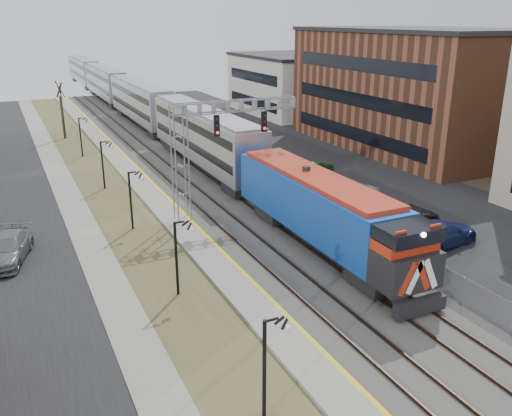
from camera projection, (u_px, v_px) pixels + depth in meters
street_west at (7, 213)px, 39.17m from camera, size 7.00×120.00×0.04m
sidewalk at (72, 204)px, 40.97m from camera, size 2.00×120.00×0.08m
grass_median at (112, 199)px, 42.18m from camera, size 4.00×120.00×0.06m
platform at (150, 193)px, 43.35m from camera, size 2.00×120.00×0.24m
ballast_bed at (209, 185)px, 45.37m from camera, size 8.00×120.00×0.20m
parking_lot at (330, 170)px, 50.22m from camera, size 16.00×120.00×0.04m
platform_edge at (161, 190)px, 43.66m from camera, size 0.24×120.00×0.01m
track_near at (186, 186)px, 44.51m from camera, size 1.58×120.00×0.15m
track_far at (225, 181)px, 45.91m from camera, size 1.58×120.00×0.15m
train at (135, 100)px, 72.15m from camera, size 3.00×108.65×5.33m
signal_gantry at (204, 140)px, 36.45m from camera, size 9.00×1.07×8.15m
lampposts at (175, 257)px, 27.26m from camera, size 0.14×62.14×4.00m
fence at (254, 172)px, 46.82m from camera, size 0.04×120.00×1.60m
buildings_east at (483, 98)px, 50.49m from camera, size 16.00×76.00×15.00m
car_lot_c at (400, 217)px, 36.30m from camera, size 5.68×2.64×1.58m
car_lot_d at (440, 234)px, 33.39m from camera, size 5.86×3.27×1.60m
car_lot_e at (351, 190)px, 41.79m from camera, size 5.14×2.85×1.65m
car_lot_f at (314, 170)px, 47.82m from camera, size 4.54×3.18×1.42m
car_street_b at (7, 249)px, 31.30m from camera, size 3.48×5.58×1.51m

